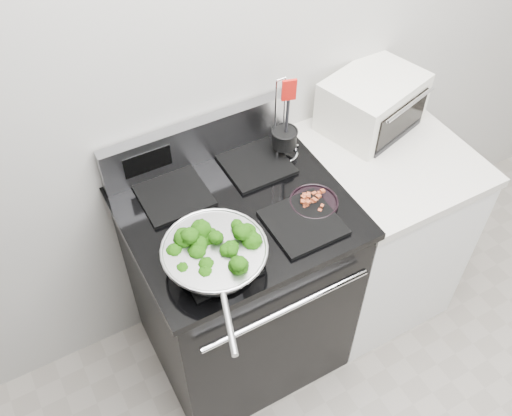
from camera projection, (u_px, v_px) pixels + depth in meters
back_wall at (265, 42)px, 2.02m from camera, size 4.00×0.02×2.70m
gas_range at (239, 284)px, 2.36m from camera, size 0.79×0.69×1.13m
counter at (372, 228)px, 2.60m from camera, size 0.62×0.68×0.92m
skillet at (215, 255)px, 1.82m from camera, size 0.35×0.53×0.07m
broccoli_pile at (214, 250)px, 1.80m from camera, size 0.27×0.27×0.09m
bacon_plate at (314, 200)px, 2.03m from camera, size 0.18×0.18×0.04m
utensil_holder at (284, 142)px, 2.17m from camera, size 0.11×0.11×0.35m
toaster_oven at (372, 103)px, 2.31m from camera, size 0.45×0.39×0.22m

